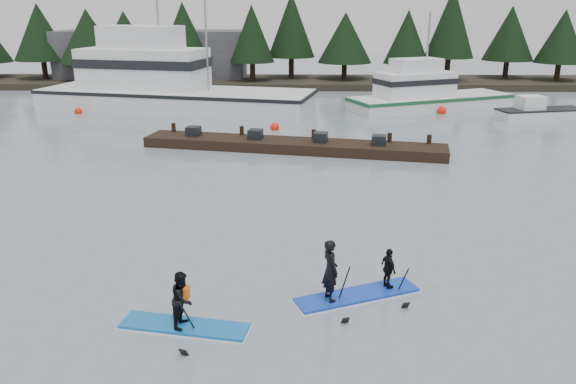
{
  "coord_description": "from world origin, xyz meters",
  "views": [
    {
      "loc": [
        0.32,
        -12.47,
        7.22
      ],
      "look_at": [
        0.0,
        6.0,
        1.1
      ],
      "focal_mm": 35.0,
      "sensor_mm": 36.0,
      "label": 1
    }
  ],
  "objects_px": {
    "floating_dock": "(292,145)",
    "paddleboard_solo": "(183,308)",
    "fishing_boat_large": "(168,97)",
    "paddleboard_duo": "(353,279)",
    "fishing_boat_medium": "(426,102)"
  },
  "relations": [
    {
      "from": "floating_dock",
      "to": "paddleboard_solo",
      "type": "xyz_separation_m",
      "value": [
        -2.36,
        -17.3,
        0.28
      ]
    },
    {
      "from": "fishing_boat_large",
      "to": "paddleboard_duo",
      "type": "distance_m",
      "value": 30.3
    },
    {
      "from": "fishing_boat_large",
      "to": "fishing_boat_medium",
      "type": "height_order",
      "value": "fishing_boat_large"
    },
    {
      "from": "fishing_boat_large",
      "to": "paddleboard_duo",
      "type": "relative_size",
      "value": 6.12
    },
    {
      "from": "paddleboard_solo",
      "to": "floating_dock",
      "type": "bearing_deg",
      "value": 92.5
    },
    {
      "from": "paddleboard_solo",
      "to": "fishing_boat_medium",
      "type": "bearing_deg",
      "value": 78.28
    },
    {
      "from": "paddleboard_duo",
      "to": "fishing_boat_large",
      "type": "bearing_deg",
      "value": 88.86
    },
    {
      "from": "paddleboard_duo",
      "to": "floating_dock",
      "type": "bearing_deg",
      "value": 73.79
    },
    {
      "from": "fishing_boat_large",
      "to": "paddleboard_solo",
      "type": "relative_size",
      "value": 6.61
    },
    {
      "from": "fishing_boat_large",
      "to": "paddleboard_solo",
      "type": "xyz_separation_m",
      "value": [
        6.93,
        -29.74,
        -0.31
      ]
    },
    {
      "from": "fishing_boat_large",
      "to": "fishing_boat_medium",
      "type": "relative_size",
      "value": 1.62
    },
    {
      "from": "fishing_boat_medium",
      "to": "paddleboard_duo",
      "type": "xyz_separation_m",
      "value": [
        -8.08,
        -28.6,
        0.05
      ]
    },
    {
      "from": "fishing_boat_medium",
      "to": "paddleboard_solo",
      "type": "xyz_separation_m",
      "value": [
        -12.16,
        -30.12,
        0.02
      ]
    },
    {
      "from": "fishing_boat_medium",
      "to": "floating_dock",
      "type": "relative_size",
      "value": 0.8
    },
    {
      "from": "fishing_boat_large",
      "to": "paddleboard_duo",
      "type": "height_order",
      "value": "fishing_boat_large"
    }
  ]
}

